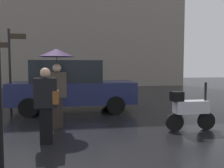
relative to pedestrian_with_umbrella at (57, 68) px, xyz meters
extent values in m
cube|color=#2A241E|center=(0.00, 0.00, -1.18)|extent=(0.27, 0.17, 0.82)
cube|color=#473D33|center=(0.00, 0.00, -0.43)|extent=(0.49, 0.22, 0.67)
sphere|color=beige|center=(0.00, 0.00, 0.01)|extent=(0.23, 0.23, 0.23)
cylinder|color=black|center=(0.00, 0.00, 0.16)|extent=(0.02, 0.02, 0.30)
cone|color=#2C163D|center=(0.00, 0.00, 0.41)|extent=(0.93, 0.93, 0.21)
cube|color=black|center=(-0.16, -1.31, -1.20)|extent=(0.25, 0.16, 0.77)
cube|color=black|center=(-0.16, -1.31, -0.50)|extent=(0.46, 0.21, 0.63)
sphere|color=tan|center=(-0.16, -1.31, -0.08)|extent=(0.21, 0.21, 0.21)
cube|color=brown|center=(0.05, -1.31, -0.59)|extent=(0.12, 0.24, 0.28)
cylinder|color=black|center=(3.82, -0.82, -1.36)|extent=(0.46, 0.09, 0.46)
cylinder|color=black|center=(2.95, -0.82, -1.36)|extent=(0.46, 0.09, 0.46)
cube|color=silver|center=(3.38, -0.82, -0.98)|extent=(0.87, 0.32, 0.32)
cube|color=black|center=(2.99, -0.82, -0.70)|extent=(0.28, 0.28, 0.24)
cylinder|color=black|center=(3.78, -0.82, -0.63)|extent=(0.06, 0.06, 0.55)
cube|color=#1E234C|center=(0.43, 2.35, -0.89)|extent=(4.40, 1.66, 0.76)
cube|color=black|center=(0.21, 2.35, -0.12)|extent=(2.42, 1.53, 0.77)
cylinder|color=black|center=(1.86, 3.18, -1.28)|extent=(0.62, 0.18, 0.62)
cylinder|color=black|center=(1.86, 1.52, -1.28)|extent=(0.62, 0.18, 0.62)
cylinder|color=black|center=(-1.00, 3.18, -1.28)|extent=(0.62, 0.18, 0.62)
cylinder|color=black|center=(-1.00, 1.52, -1.28)|extent=(0.62, 0.18, 0.62)
cylinder|color=black|center=(-1.70, 2.23, -0.13)|extent=(0.08, 0.08, 2.92)
cube|color=#33281E|center=(-1.42, 2.23, 1.08)|extent=(0.56, 0.04, 0.18)
cube|color=#33281E|center=(-1.96, 2.23, 0.78)|extent=(0.52, 0.04, 0.18)
camera|label=1|loc=(0.39, -6.48, 0.06)|focal=38.57mm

